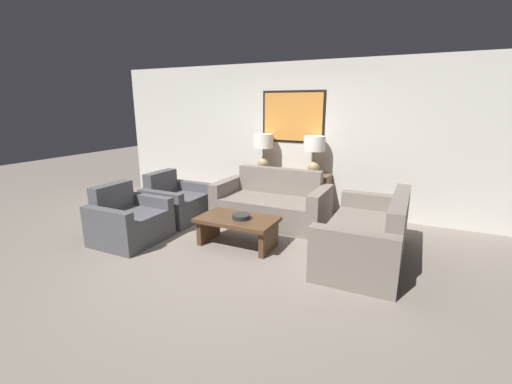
{
  "coord_description": "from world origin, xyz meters",
  "views": [
    {
      "loc": [
        2.14,
        -3.63,
        1.92
      ],
      "look_at": [
        -0.01,
        0.82,
        0.65
      ],
      "focal_mm": 24.0,
      "sensor_mm": 36.0,
      "label": 1
    }
  ],
  "objects": [
    {
      "name": "decorative_bowl",
      "position": [
        0.03,
        0.28,
        0.43
      ],
      "size": [
        0.25,
        0.25,
        0.06
      ],
      "color": "#232328",
      "rests_on": "coffee_table"
    },
    {
      "name": "coffee_table",
      "position": [
        -0.04,
        0.28,
        0.29
      ],
      "size": [
        1.08,
        0.63,
        0.4
      ],
      "color": "#4C331E",
      "rests_on": "ground_plane"
    },
    {
      "name": "armchair_near_back_wall",
      "position": [
        -1.53,
        0.8,
        0.28
      ],
      "size": [
        0.83,
        0.94,
        0.81
      ],
      "color": "#4C4C51",
      "rests_on": "ground_plane"
    },
    {
      "name": "table_lamp_left",
      "position": [
        -0.48,
        2.11,
        1.18
      ],
      "size": [
        0.37,
        0.37,
        0.66
      ],
      "color": "tan",
      "rests_on": "console_table"
    },
    {
      "name": "back_wall",
      "position": [
        0.0,
        2.38,
        1.33
      ],
      "size": [
        7.6,
        0.12,
        2.65
      ],
      "color": "beige",
      "rests_on": "ground_plane"
    },
    {
      "name": "table_lamp_right",
      "position": [
        0.48,
        2.11,
        1.18
      ],
      "size": [
        0.37,
        0.37,
        0.66
      ],
      "color": "tan",
      "rests_on": "console_table"
    },
    {
      "name": "console_table",
      "position": [
        0.0,
        2.11,
        0.36
      ],
      "size": [
        1.55,
        0.4,
        0.73
      ],
      "color": "brown",
      "rests_on": "ground_plane"
    },
    {
      "name": "couch_by_back_wall",
      "position": [
        0.0,
        1.41,
        0.29
      ],
      "size": [
        1.84,
        0.93,
        0.86
      ],
      "color": "slate",
      "rests_on": "ground_plane"
    },
    {
      "name": "ground_plane",
      "position": [
        0.0,
        0.0,
        0.0
      ],
      "size": [
        20.0,
        20.0,
        0.0
      ],
      "primitive_type": "plane",
      "color": "slate"
    },
    {
      "name": "armchair_near_camera",
      "position": [
        -1.53,
        -0.24,
        0.28
      ],
      "size": [
        0.83,
        0.94,
        0.81
      ],
      "color": "#4C4C51",
      "rests_on": "ground_plane"
    },
    {
      "name": "couch_by_side",
      "position": [
        1.66,
        0.63,
        0.29
      ],
      "size": [
        0.93,
        1.84,
        0.86
      ],
      "color": "slate",
      "rests_on": "ground_plane"
    }
  ]
}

